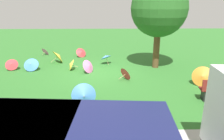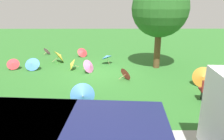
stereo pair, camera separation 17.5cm
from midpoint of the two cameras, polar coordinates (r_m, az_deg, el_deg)
ground at (r=11.39m, az=-4.01°, el=-0.77°), size 40.00×40.00×0.00m
park_bench at (r=8.99m, az=27.53°, el=-4.98°), size 1.65×0.69×0.90m
shade_tree at (r=12.06m, az=12.38°, el=16.07°), size 3.11×3.11×4.91m
parasol_red_0 at (r=13.04m, az=-26.25°, el=1.42°), size 0.81×0.77×0.66m
parasol_yellow_0 at (r=13.66m, az=-14.81°, el=3.77°), size 1.04×1.14×0.87m
parasol_pink_1 at (r=11.37m, az=-6.85°, el=1.05°), size 0.82×0.89×0.73m
parasol_blue_0 at (r=12.88m, az=-2.15°, el=3.70°), size 0.96×0.96×0.70m
parasol_red_1 at (r=10.26m, az=3.46°, el=-0.95°), size 0.72×0.76×0.66m
parasol_yellow_2 at (r=11.99m, az=-11.70°, el=1.52°), size 0.65×0.72×0.66m
parasol_orange_1 at (r=10.24m, az=23.13°, el=-1.67°), size 1.06×0.96×0.93m
parasol_red_2 at (r=14.79m, az=-8.78°, el=4.80°), size 0.89×0.84×0.65m
parasol_blue_1 at (r=12.46m, az=-21.78°, el=1.49°), size 0.83×0.80×0.75m
parasol_pink_3 at (r=16.03m, az=-18.05°, el=5.00°), size 0.75×0.72×0.58m
parasol_blue_2 at (r=7.63m, az=-8.39°, el=-7.05°), size 0.95×0.87×0.92m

